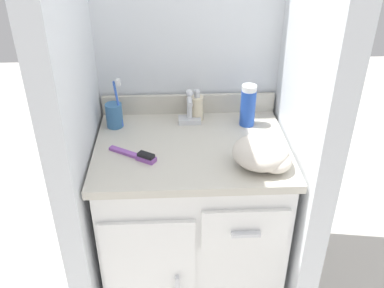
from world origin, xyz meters
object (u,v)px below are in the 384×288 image
Objects in this scene: shaving_cream_can at (248,106)px; soap_dispenser at (197,107)px; hand_towel at (264,154)px; toothbrush_cup at (114,115)px; hairbrush at (138,156)px.

soap_dispenser is at bearing 163.96° from shaving_cream_can.
shaving_cream_can is 0.30m from hand_towel.
hairbrush is at bearing -66.18° from toothbrush_cup.
hand_towel is at bearing 23.01° from hairbrush.
shaving_cream_can is at bearing -1.09° from toothbrush_cup.
soap_dispenser is at bearing 8.17° from toothbrush_cup.
toothbrush_cup is 1.57× the size of soap_dispenser.
shaving_cream_can is at bearing 91.62° from hand_towel.
soap_dispenser reaches higher than hairbrush.
soap_dispenser is 0.75× the size of hairbrush.
toothbrush_cup is 0.26m from hairbrush.
toothbrush_cup is 0.61m from hand_towel.
soap_dispenser is 0.36m from hairbrush.
soap_dispenser is at bearing 120.24° from hand_towel.
hairbrush is 0.43m from hand_towel.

